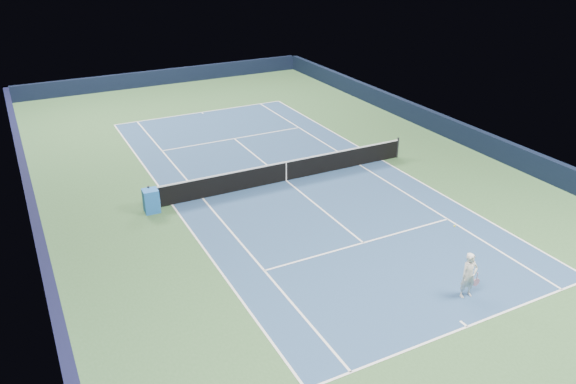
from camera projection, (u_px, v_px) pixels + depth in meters
name	position (u px, v px, depth m)	size (l,w,h in m)	color
ground	(286.00, 181.00, 26.24)	(40.00, 40.00, 0.00)	#32572F
wall_far	(166.00, 77.00, 41.92)	(22.00, 0.35, 1.10)	black
wall_right	(463.00, 134.00, 30.47)	(0.35, 40.00, 1.10)	black
wall_left	(35.00, 221.00, 21.54)	(0.35, 40.00, 1.10)	black
court_surface	(286.00, 181.00, 26.24)	(10.97, 23.77, 0.01)	navy
baseline_far	(202.00, 112.00, 35.78)	(10.97, 0.08, 0.00)	white
baseline_near	(467.00, 327.00, 16.70)	(10.97, 0.08, 0.00)	white
sideline_doubles_right	(382.00, 160.00, 28.50)	(0.08, 23.77, 0.00)	white
sideline_doubles_left	(172.00, 205.00, 23.98)	(0.08, 23.77, 0.00)	white
sideline_singles_right	(360.00, 165.00, 27.94)	(0.08, 23.77, 0.00)	white
sideline_singles_left	(203.00, 198.00, 24.54)	(0.08, 23.77, 0.00)	white
service_line_far	(234.00, 139.00, 31.38)	(8.23, 0.08, 0.00)	white
service_line_near	(363.00, 243.00, 21.10)	(8.23, 0.08, 0.00)	white
center_service_line	(286.00, 180.00, 26.24)	(0.08, 12.80, 0.00)	white
center_mark_far	(202.00, 113.00, 35.66)	(0.08, 0.30, 0.00)	white
center_mark_near	(464.00, 324.00, 16.82)	(0.08, 0.30, 0.00)	white
tennis_net	(286.00, 171.00, 26.03)	(12.90, 0.10, 1.07)	black
sponsor_cube	(151.00, 201.00, 23.19)	(0.64, 0.58, 1.01)	blue
tennis_player	(469.00, 275.00, 17.76)	(0.76, 1.25, 2.09)	silver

